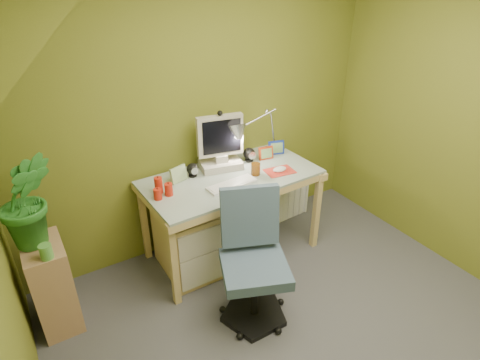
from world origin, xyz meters
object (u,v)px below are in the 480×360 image
side_ledge (53,285)px  radiator (286,196)px  desk_lamp (266,122)px  monitor (220,140)px  task_chair (255,267)px  desk (232,215)px  potted_plant (27,200)px

side_ledge → radiator: 2.24m
side_ledge → desk_lamp: bearing=6.8°
monitor → desk_lamp: (0.45, 0.00, 0.07)m
side_ledge → task_chair: size_ratio=0.74×
radiator → monitor: bearing=179.7°
desk → side_ledge: (-1.46, -0.05, -0.04)m
desk_lamp → radiator: (0.31, 0.05, -0.86)m
side_ledge → task_chair: bearing=-29.5°
desk_lamp → radiator: desk_lamp is taller
desk → side_ledge: bearing=179.8°
task_chair → radiator: bearing=65.3°
monitor → desk_lamp: bearing=11.4°
desk → potted_plant: (-1.46, 0.00, 0.62)m
radiator → potted_plant: bearing=-178.1°
desk_lamp → monitor: bearing=171.3°
monitor → task_chair: size_ratio=0.55×
desk → radiator: desk is taller
desk_lamp → radiator: 0.92m
side_ledge → task_chair: (1.21, -0.69, 0.12)m
monitor → task_chair: monitor is taller
monitor → side_ledge: size_ratio=0.74×
task_chair → radiator: (1.01, 0.96, -0.24)m
side_ledge → potted_plant: potted_plant is taller
monitor → potted_plant: size_ratio=0.78×
potted_plant → monitor: bearing=7.0°
desk → desk_lamp: (0.45, 0.18, 0.70)m
potted_plant → desk: bearing=-0.0°
task_chair → desk: bearing=93.0°
desk → task_chair: size_ratio=1.56×
monitor → task_chair: 1.10m
side_ledge → potted_plant: bearing=90.0°
desk → desk_lamp: size_ratio=2.22×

